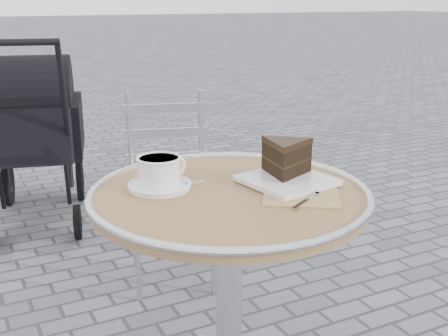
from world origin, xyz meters
name	(u,v)px	position (x,y,z in m)	size (l,w,h in m)	color
cafe_table	(229,251)	(0.00, 0.00, 0.57)	(0.72, 0.72, 0.74)	silver
cappuccino_set	(160,174)	(-0.15, 0.11, 0.77)	(0.19, 0.16, 0.08)	white
cake_plate_set	(286,163)	(0.17, 0.01, 0.78)	(0.26, 0.34, 0.11)	tan
bistro_chair	(168,165)	(0.22, 1.00, 0.51)	(0.46, 0.46, 0.82)	silver
baby_stroller	(35,137)	(-0.19, 1.96, 0.47)	(0.68, 1.07, 1.04)	black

